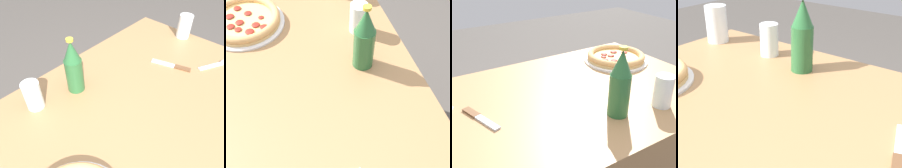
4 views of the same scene
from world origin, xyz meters
The scene contains 4 objects.
pizza_veggie centered at (-0.42, -0.16, 0.76)m, with size 0.30×0.30×0.04m.
glass_mango_juice centered at (-0.28, 0.25, 0.79)m, with size 0.06×0.06×0.11m.
beer_bottle centered at (-0.11, 0.21, 0.85)m, with size 0.07×0.07×0.24m.
knife centered at (0.29, -0.01, 0.74)m, with size 0.08×0.18×0.01m.
Camera 3 is at (0.47, 0.79, 1.24)m, focal length 45.00 mm.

